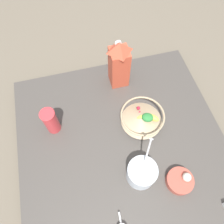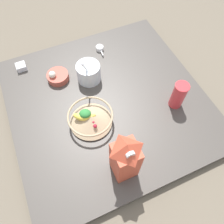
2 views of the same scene
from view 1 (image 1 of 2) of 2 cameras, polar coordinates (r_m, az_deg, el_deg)
name	(u,v)px [view 1 (image 1 of 2)]	position (r m, az deg, el deg)	size (l,w,h in m)	color
ground_plane	(122,146)	(1.13, 2.64, -8.82)	(6.00, 6.00, 0.00)	#665B4C
countertop	(122,144)	(1.11, 2.69, -8.45)	(1.01, 1.01, 0.04)	#47423D
fruit_bowl	(142,118)	(1.10, 7.96, -1.47)	(0.22, 0.22, 0.08)	tan
milk_carton	(119,64)	(1.15, 1.86, 12.46)	(0.10, 0.10, 0.29)	#CC4C33
yogurt_tub	(142,173)	(0.99, 7.77, -15.41)	(0.13, 0.16, 0.23)	silver
drinking_cup	(51,121)	(1.08, -15.72, -2.23)	(0.07, 0.07, 0.16)	#DB383D
garlic_bowl	(180,181)	(1.06, 17.40, -16.72)	(0.12, 0.12, 0.07)	#B24C3D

